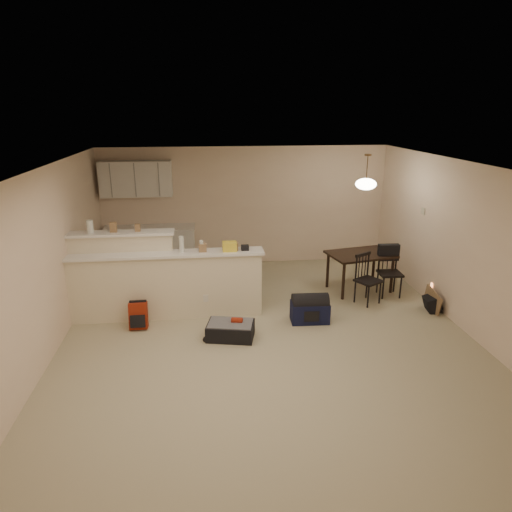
{
  "coord_description": "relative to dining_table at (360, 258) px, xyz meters",
  "views": [
    {
      "loc": [
        -0.88,
        -5.99,
        3.24
      ],
      "look_at": [
        -0.1,
        0.7,
        1.05
      ],
      "focal_mm": 32.0,
      "sensor_mm": 36.0,
      "label": 1
    }
  ],
  "objects": [
    {
      "name": "room",
      "position": [
        -1.94,
        -1.66,
        0.62
      ],
      "size": [
        7.0,
        7.02,
        2.5
      ],
      "color": "#B4AB8A",
      "rests_on": "ground"
    },
    {
      "name": "breakfast_bar",
      "position": [
        -3.7,
        -0.68,
        -0.02
      ],
      "size": [
        3.08,
        0.58,
        1.39
      ],
      "color": "beige",
      "rests_on": "ground"
    },
    {
      "name": "upper_cabinets",
      "position": [
        -4.14,
        1.66,
        1.27
      ],
      "size": [
        1.4,
        0.34,
        0.7
      ],
      "primitive_type": "cube",
      "color": "white",
      "rests_on": "room"
    },
    {
      "name": "kitchen_counter",
      "position": [
        -3.94,
        1.53,
        -0.18
      ],
      "size": [
        1.8,
        0.6,
        0.9
      ],
      "primitive_type": "cube",
      "color": "white",
      "rests_on": "ground"
    },
    {
      "name": "thermostat",
      "position": [
        1.05,
        -0.11,
        0.87
      ],
      "size": [
        0.02,
        0.12,
        0.12
      ],
      "primitive_type": "cube",
      "color": "beige",
      "rests_on": "room"
    },
    {
      "name": "jar",
      "position": [
        -4.58,
        -0.54,
        0.86
      ],
      "size": [
        0.1,
        0.1,
        0.2
      ],
      "primitive_type": "cylinder",
      "color": "silver",
      "rests_on": "breakfast_bar"
    },
    {
      "name": "cereal_box",
      "position": [
        -4.23,
        -0.54,
        0.84
      ],
      "size": [
        0.1,
        0.07,
        0.16
      ],
      "primitive_type": "cube",
      "color": "#8F6E49",
      "rests_on": "breakfast_bar"
    },
    {
      "name": "small_box",
      "position": [
        -3.86,
        -0.54,
        0.82
      ],
      "size": [
        0.08,
        0.06,
        0.12
      ],
      "primitive_type": "cube",
      "color": "#8F6E49",
      "rests_on": "breakfast_bar"
    },
    {
      "name": "bottle_a",
      "position": [
        -3.18,
        -0.76,
        0.59
      ],
      "size": [
        0.07,
        0.07,
        0.26
      ],
      "primitive_type": "cylinder",
      "color": "silver",
      "rests_on": "breakfast_bar"
    },
    {
      "name": "bottle_b",
      "position": [
        -2.88,
        -0.76,
        0.55
      ],
      "size": [
        0.06,
        0.06,
        0.18
      ],
      "primitive_type": "cylinder",
      "color": "silver",
      "rests_on": "breakfast_bar"
    },
    {
      "name": "bag_lump",
      "position": [
        -2.44,
        -0.76,
        0.53
      ],
      "size": [
        0.22,
        0.18,
        0.14
      ],
      "primitive_type": "cube",
      "color": "#8F6E49",
      "rests_on": "breakfast_bar"
    },
    {
      "name": "pouch",
      "position": [
        -2.19,
        -0.76,
        0.5
      ],
      "size": [
        0.12,
        0.1,
        0.08
      ],
      "primitive_type": "cube",
      "color": "#8F6E49",
      "rests_on": "breakfast_bar"
    },
    {
      "name": "extra_item_x",
      "position": [
        -2.36,
        -0.76,
        0.53
      ],
      "size": [
        0.12,
        0.1,
        0.13
      ],
      "primitive_type": "cube",
      "color": "#8F6E49",
      "rests_on": "breakfast_bar"
    },
    {
      "name": "extra_item_y",
      "position": [
        -2.86,
        -0.76,
        0.53
      ],
      "size": [
        0.12,
        0.1,
        0.13
      ],
      "primitive_type": "cube",
      "color": "#8F6E49",
      "rests_on": "breakfast_bar"
    },
    {
      "name": "dining_table",
      "position": [
        0.0,
        0.0,
        0.0
      ],
      "size": [
        1.27,
        0.97,
        0.71
      ],
      "rotation": [
        0.0,
        0.0,
        0.2
      ],
      "color": "black",
      "rests_on": "ground"
    },
    {
      "name": "pendant_lamp",
      "position": [
        -0.0,
        -0.0,
        1.36
      ],
      "size": [
        0.36,
        0.36,
        0.62
      ],
      "color": "brown",
      "rests_on": "room"
    },
    {
      "name": "dining_chair_near",
      "position": [
        -0.05,
        -0.6,
        -0.19
      ],
      "size": [
        0.51,
        0.51,
        0.87
      ],
      "primitive_type": null,
      "rotation": [
        0.0,
        0.0,
        0.53
      ],
      "color": "black",
      "rests_on": "ground"
    },
    {
      "name": "dining_chair_far",
      "position": [
        0.45,
        -0.32,
        -0.18
      ],
      "size": [
        0.41,
        0.39,
        0.9
      ],
      "primitive_type": null,
      "rotation": [
        0.0,
        0.0,
        -0.03
      ],
      "color": "black",
      "rests_on": "ground"
    },
    {
      "name": "suitcase",
      "position": [
        -2.49,
        -1.6,
        -0.51
      ],
      "size": [
        0.76,
        0.57,
        0.23
      ],
      "primitive_type": "cube",
      "rotation": [
        0.0,
        0.0,
        -0.22
      ],
      "color": "black",
      "rests_on": "ground"
    },
    {
      "name": "red_backpack",
      "position": [
        -3.88,
        -1.11,
        -0.42
      ],
      "size": [
        0.27,
        0.17,
        0.41
      ],
      "primitive_type": "cube",
      "rotation": [
        0.0,
        0.0,
        0.01
      ],
      "color": "maroon",
      "rests_on": "ground"
    },
    {
      "name": "navy_duffel",
      "position": [
        -1.21,
        -1.2,
        -0.47
      ],
      "size": [
        0.61,
        0.35,
        0.32
      ],
      "primitive_type": "cube",
      "rotation": [
        0.0,
        0.0,
        -0.04
      ],
      "color": "#101534",
      "rests_on": "ground"
    },
    {
      "name": "black_daypack",
      "position": [
        0.91,
        -1.05,
        -0.5
      ],
      "size": [
        0.25,
        0.32,
        0.26
      ],
      "primitive_type": "cube",
      "rotation": [
        0.0,
        0.0,
        1.42
      ],
      "color": "black",
      "rests_on": "ground"
    },
    {
      "name": "cardboard_sheet",
      "position": [
        0.91,
        -1.05,
        -0.45
      ],
      "size": [
        0.05,
        0.48,
        0.37
      ],
      "primitive_type": "cube",
      "rotation": [
        0.0,
        0.0,
        1.63
      ],
      "color": "#8F6E49",
      "rests_on": "ground"
    }
  ]
}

